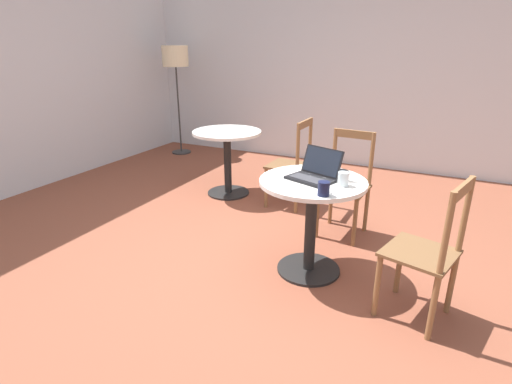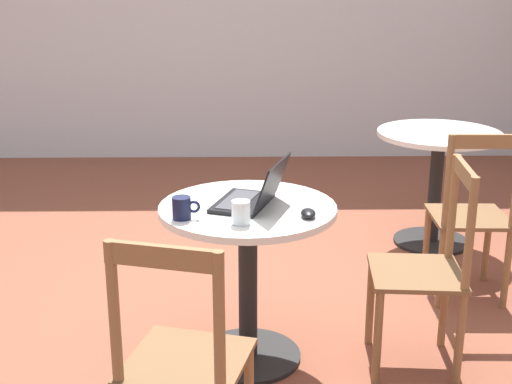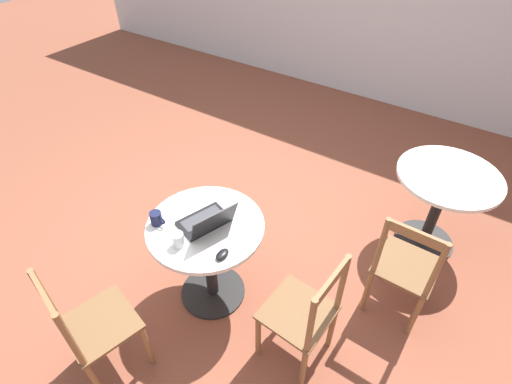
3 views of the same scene
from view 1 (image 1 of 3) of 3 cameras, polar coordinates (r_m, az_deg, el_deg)
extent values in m
plane|color=brown|center=(3.11, -0.07, -11.29)|extent=(16.00, 16.00, 0.00)
cube|color=silver|center=(5.73, 14.99, 16.95)|extent=(0.06, 9.40, 2.70)
cylinder|color=black|center=(3.15, 7.48, -10.83)|extent=(0.48, 0.48, 0.02)
cylinder|color=black|center=(2.98, 7.79, -5.04)|extent=(0.08, 0.08, 0.68)
cylinder|color=silver|center=(2.85, 8.13, 1.44)|extent=(0.76, 0.76, 0.03)
cylinder|color=black|center=(4.65, -3.96, -0.06)|extent=(0.48, 0.48, 0.02)
cylinder|color=black|center=(4.54, -4.07, 4.09)|extent=(0.08, 0.08, 0.68)
cylinder|color=silver|center=(4.45, -4.18, 8.50)|extent=(0.76, 0.76, 0.03)
cylinder|color=brown|center=(2.66, 16.91, -12.71)|extent=(0.04, 0.04, 0.43)
cylinder|color=brown|center=(2.94, 19.79, -9.75)|extent=(0.04, 0.04, 0.43)
cylinder|color=brown|center=(2.58, 23.93, -14.95)|extent=(0.04, 0.04, 0.43)
cylinder|color=brown|center=(2.86, 26.15, -11.62)|extent=(0.04, 0.04, 0.43)
cube|color=brown|center=(2.64, 22.34, -8.05)|extent=(0.48, 0.48, 0.02)
cylinder|color=brown|center=(2.35, 25.58, -5.41)|extent=(0.04, 0.04, 0.48)
cylinder|color=brown|center=(2.66, 27.73, -2.86)|extent=(0.04, 0.04, 0.48)
cube|color=brown|center=(2.43, 27.47, 0.31)|extent=(0.36, 0.12, 0.07)
cylinder|color=brown|center=(3.47, 13.92, -4.31)|extent=(0.04, 0.04, 0.43)
cylinder|color=brown|center=(3.57, 8.73, -3.22)|extent=(0.04, 0.04, 0.43)
cylinder|color=brown|center=(3.77, 15.47, -2.41)|extent=(0.04, 0.04, 0.43)
cylinder|color=brown|center=(3.86, 10.65, -1.46)|extent=(0.04, 0.04, 0.43)
cube|color=brown|center=(3.58, 12.46, 0.50)|extent=(0.42, 0.42, 0.02)
cylinder|color=brown|center=(3.62, 16.17, 4.50)|extent=(0.04, 0.04, 0.48)
cylinder|color=brown|center=(3.72, 11.13, 5.32)|extent=(0.04, 0.04, 0.48)
cube|color=brown|center=(3.62, 13.88, 8.02)|extent=(0.05, 0.37, 0.07)
cylinder|color=brown|center=(4.18, 1.44, 0.59)|extent=(0.04, 0.04, 0.43)
cylinder|color=brown|center=(4.47, 3.37, 1.89)|extent=(0.04, 0.04, 0.43)
cylinder|color=brown|center=(4.05, 5.75, -0.17)|extent=(0.04, 0.04, 0.43)
cylinder|color=brown|center=(4.35, 7.44, 1.22)|extent=(0.04, 0.04, 0.43)
cube|color=brown|center=(4.19, 4.59, 3.82)|extent=(0.40, 0.40, 0.02)
cylinder|color=brown|center=(3.91, 6.00, 6.33)|extent=(0.04, 0.04, 0.48)
cylinder|color=brown|center=(4.22, 7.73, 7.30)|extent=(0.04, 0.04, 0.48)
cube|color=brown|center=(4.02, 7.02, 9.65)|extent=(0.37, 0.03, 0.07)
cylinder|color=#333333|center=(6.51, -10.59, 5.65)|extent=(0.29, 0.29, 0.02)
cylinder|color=#333333|center=(6.38, -10.98, 11.37)|extent=(0.02, 0.02, 1.32)
cylinder|color=beige|center=(6.31, -11.49, 18.50)|extent=(0.38, 0.38, 0.29)
cube|color=black|center=(2.82, 7.70, 1.82)|extent=(0.29, 0.36, 0.02)
cube|color=#38383D|center=(2.80, 7.46, 1.93)|extent=(0.19, 0.29, 0.00)
cube|color=black|center=(2.89, 9.43, 4.34)|extent=(0.17, 0.32, 0.19)
cube|color=black|center=(2.89, 9.38, 4.36)|extent=(0.15, 0.29, 0.17)
ellipsoid|color=black|center=(3.02, 12.25, 2.94)|extent=(0.06, 0.10, 0.03)
cylinder|color=#141938|center=(2.54, 9.64, 0.47)|extent=(0.08, 0.08, 0.09)
torus|color=#141938|center=(2.59, 9.97, 0.90)|extent=(0.05, 0.01, 0.05)
cylinder|color=silver|center=(2.75, 12.37, 1.83)|extent=(0.07, 0.07, 0.09)
camera|label=2|loc=(3.28, 66.75, 9.80)|focal=50.00mm
camera|label=3|loc=(3.96, 38.42, 30.32)|focal=28.00mm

